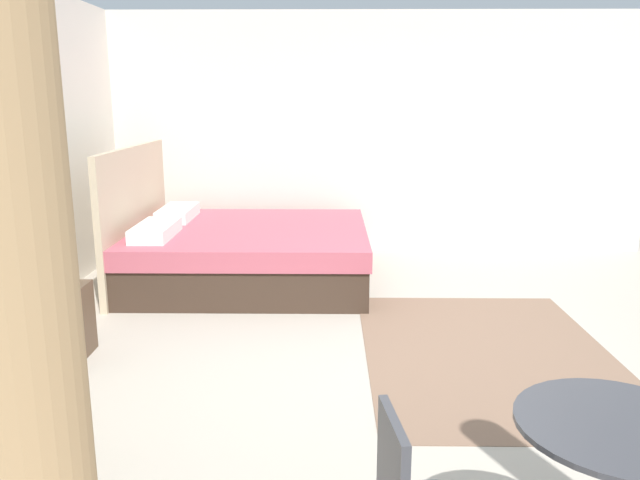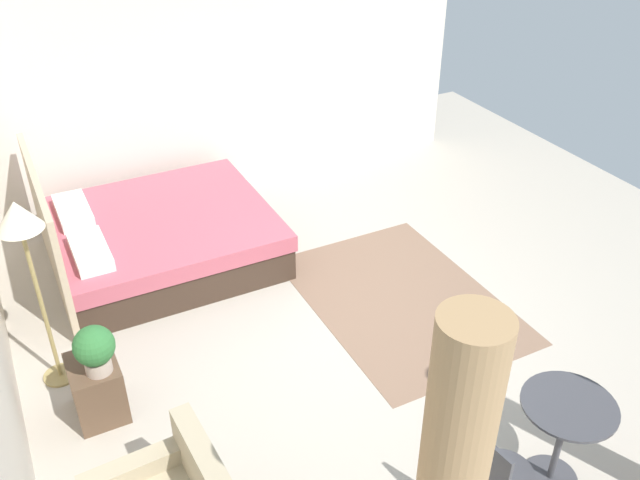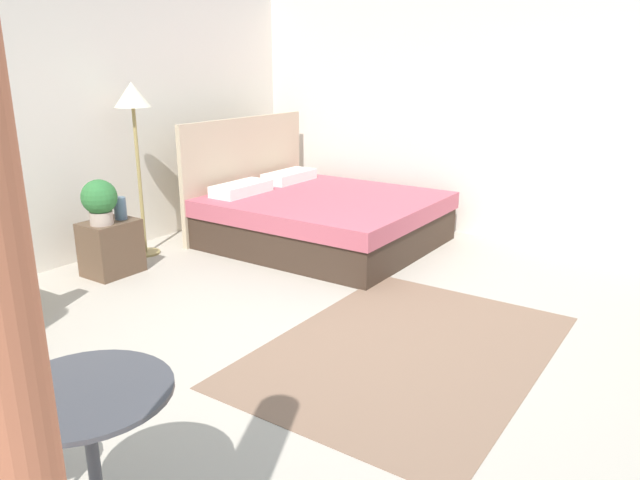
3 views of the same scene
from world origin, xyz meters
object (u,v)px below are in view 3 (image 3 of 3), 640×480
at_px(nightstand, 111,248).
at_px(balcony_table, 91,443).
at_px(bed, 319,216).
at_px(potted_plant, 99,200).
at_px(floor_lamp, 133,109).
at_px(vase, 120,208).

height_order(nightstand, balcony_table, balcony_table).
distance_m(bed, nightstand, 2.19).
bearing_deg(balcony_table, potted_plant, 53.07).
bearing_deg(bed, nightstand, 152.09).
distance_m(nightstand, floor_lamp, 1.38).
xyz_separation_m(vase, balcony_table, (-2.29, -2.77, -0.09)).
xyz_separation_m(nightstand, vase, (0.12, -0.03, 0.36)).
bearing_deg(nightstand, balcony_table, -127.80).
xyz_separation_m(bed, potted_plant, (-2.04, 0.98, 0.44)).
height_order(floor_lamp, balcony_table, floor_lamp).
relative_size(nightstand, potted_plant, 1.23).
height_order(vase, balcony_table, balcony_table).
bearing_deg(nightstand, floor_lamp, 21.90).
bearing_deg(bed, potted_plant, 154.24).
bearing_deg(balcony_table, bed, 23.32).
bearing_deg(balcony_table, nightstand, 52.20).
height_order(nightstand, potted_plant, potted_plant).
height_order(vase, floor_lamp, floor_lamp).
distance_m(bed, vase, 2.09).
distance_m(nightstand, balcony_table, 3.55).
bearing_deg(vase, floor_lamp, 29.77).
relative_size(nightstand, floor_lamp, 0.29).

